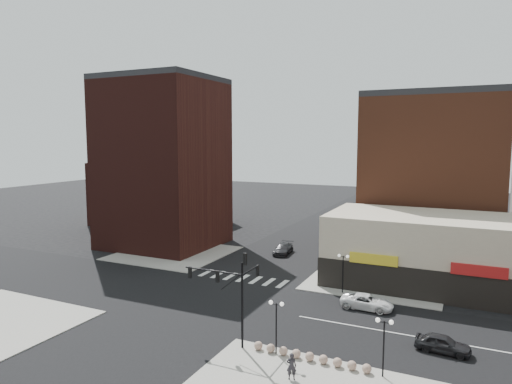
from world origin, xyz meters
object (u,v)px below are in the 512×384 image
at_px(traffic_signal, 233,285).
at_px(white_suv, 367,302).
at_px(street_lamp_ne, 343,264).
at_px(pedestrian, 291,366).
at_px(dark_sedan_east, 443,344).
at_px(dark_sedan_north, 283,249).
at_px(street_lamp_se_b, 384,333).
at_px(street_lamp_se_a, 276,314).

distance_m(traffic_signal, white_suv, 15.45).
relative_size(street_lamp_ne, pedestrian, 2.21).
bearing_deg(white_suv, dark_sedan_east, -131.91).
height_order(traffic_signal, dark_sedan_north, traffic_signal).
height_order(white_suv, dark_sedan_east, dark_sedan_east).
bearing_deg(street_lamp_se_b, traffic_signal, 179.18).
relative_size(street_lamp_se_b, street_lamp_ne, 1.00).
xyz_separation_m(street_lamp_se_a, street_lamp_se_b, (8.00, 0.00, 0.00)).
distance_m(street_lamp_ne, white_suv, 5.38).
bearing_deg(street_lamp_se_a, street_lamp_ne, 86.42).
bearing_deg(street_lamp_se_a, pedestrian, -51.53).
bearing_deg(traffic_signal, street_lamp_se_a, -2.57).
height_order(street_lamp_ne, dark_sedan_north, street_lamp_ne).
height_order(traffic_signal, white_suv, traffic_signal).
xyz_separation_m(traffic_signal, dark_sedan_north, (-7.33, 28.92, -4.22)).
bearing_deg(street_lamp_ne, dark_sedan_north, 132.75).
relative_size(dark_sedan_east, pedestrian, 2.19).
bearing_deg(traffic_signal, street_lamp_se_b, -0.82).
height_order(street_lamp_se_a, white_suv, street_lamp_se_a).
bearing_deg(dark_sedan_north, traffic_signal, -82.02).
xyz_separation_m(dark_sedan_east, dark_sedan_north, (-22.61, 23.13, 0.04)).
height_order(street_lamp_se_a, dark_sedan_east, street_lamp_se_a).
relative_size(traffic_signal, pedestrian, 4.13).
bearing_deg(traffic_signal, white_suv, 57.08).
relative_size(traffic_signal, street_lamp_se_b, 1.87).
height_order(street_lamp_se_b, dark_sedan_north, street_lamp_se_b).
bearing_deg(street_lamp_se_a, dark_sedan_north, 110.88).
height_order(street_lamp_se_a, street_lamp_ne, same).
height_order(street_lamp_se_b, street_lamp_ne, same).
bearing_deg(dark_sedan_east, traffic_signal, 114.91).
distance_m(street_lamp_se_b, street_lamp_ne, 17.46).
distance_m(traffic_signal, dark_sedan_north, 30.13).
bearing_deg(street_lamp_se_b, pedestrian, -151.57).
xyz_separation_m(traffic_signal, pedestrian, (6.17, -3.20, -3.90)).
relative_size(street_lamp_se_a, street_lamp_se_b, 1.00).
distance_m(white_suv, dark_sedan_north, 22.54).
relative_size(street_lamp_se_a, dark_sedan_north, 0.81).
xyz_separation_m(street_lamp_ne, dark_sedan_north, (-12.10, 13.08, -2.55)).
relative_size(traffic_signal, street_lamp_ne, 1.87).
bearing_deg(street_lamp_se_a, traffic_signal, 177.43).
distance_m(street_lamp_ne, dark_sedan_north, 18.00).
distance_m(street_lamp_ne, pedestrian, 19.21).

